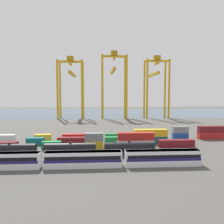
{
  "coord_description": "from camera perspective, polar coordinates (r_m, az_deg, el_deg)",
  "views": [
    {
      "loc": [
        -5.14,
        -73.7,
        17.87
      ],
      "look_at": [
        1.64,
        32.52,
        9.48
      ],
      "focal_mm": 35.61,
      "sensor_mm": 36.0,
      "label": 1
    }
  ],
  "objects": [
    {
      "name": "ground_plane",
      "position": [
        115.21,
        -1.06,
        -4.42
      ],
      "size": [
        420.0,
        420.0,
        0.0
      ],
      "primitive_type": "plane",
      "color": "#4C4944"
    },
    {
      "name": "harbour_water",
      "position": [
        216.18,
        -2.28,
        -0.24
      ],
      "size": [
        400.0,
        110.0,
        0.01
      ],
      "primitive_type": "cube",
      "color": "#384C60",
      "rests_on": "ground_plane"
    },
    {
      "name": "passenger_train",
      "position": [
        56.3,
        -7.38,
        -11.75
      ],
      "size": [
        58.83,
        3.14,
        3.9
      ],
      "color": "silver",
      "rests_on": "ground_plane"
    },
    {
      "name": "freight_tank_row",
      "position": [
        65.67,
        -10.64,
        -9.5
      ],
      "size": [
        48.53,
        2.91,
        4.37
      ],
      "color": "#232326",
      "rests_on": "ground_plane"
    },
    {
      "name": "shipping_container_0",
      "position": [
        80.03,
        -25.15,
        -7.88
      ],
      "size": [
        6.04,
        2.44,
        2.6
      ],
      "primitive_type": "cube",
      "color": "maroon",
      "rests_on": "ground_plane"
    },
    {
      "name": "shipping_container_1",
      "position": [
        76.07,
        -15.25,
        -8.24
      ],
      "size": [
        6.04,
        2.44,
        2.6
      ],
      "primitive_type": "cube",
      "color": "#197538",
      "rests_on": "ground_plane"
    },
    {
      "name": "shipping_container_2",
      "position": [
        74.55,
        -4.6,
        -8.35
      ],
      "size": [
        6.04,
        2.44,
        2.6
      ],
      "primitive_type": "cube",
      "color": "gold",
      "rests_on": "ground_plane"
    },
    {
      "name": "shipping_container_3",
      "position": [
        74.02,
        -4.61,
        -6.39
      ],
      "size": [
        6.04,
        2.44,
        2.6
      ],
      "primitive_type": "cube",
      "color": "slate",
      "rests_on": "shipping_container_2"
    },
    {
      "name": "shipping_container_4",
      "position": [
        75.6,
        6.11,
        -8.18
      ],
      "size": [
        12.1,
        2.44,
        2.6
      ],
      "primitive_type": "cube",
      "color": "silver",
      "rests_on": "ground_plane"
    },
    {
      "name": "shipping_container_5",
      "position": [
        75.07,
        6.13,
        -6.25
      ],
      "size": [
        12.1,
        2.44,
        2.6
      ],
      "primitive_type": "cube",
      "color": "#AD211C",
      "rests_on": "shipping_container_4"
    },
    {
      "name": "shipping_container_6",
      "position": [
        79.12,
        16.19,
        -7.76
      ],
      "size": [
        12.1,
        2.44,
        2.6
      ],
      "primitive_type": "cube",
      "color": "maroon",
      "rests_on": "ground_plane"
    },
    {
      "name": "shipping_container_7",
      "position": [
        83.97,
        -19.08,
        -7.13
      ],
      "size": [
        6.04,
        2.44,
        2.6
      ],
      "primitive_type": "cube",
      "color": "#146066",
      "rests_on": "ground_plane"
    },
    {
      "name": "shipping_container_8",
      "position": [
        81.41,
        -9.59,
        -7.3
      ],
      "size": [
        12.1,
        2.44,
        2.6
      ],
      "primitive_type": "cube",
      "color": "maroon",
      "rests_on": "ground_plane"
    },
    {
      "name": "shipping_container_9",
      "position": [
        81.15,
        0.24,
        -7.28
      ],
      "size": [
        6.04,
        2.44,
        2.6
      ],
      "primitive_type": "cube",
      "color": "#197538",
      "rests_on": "ground_plane"
    },
    {
      "name": "shipping_container_10",
      "position": [
        83.22,
        9.84,
        -7.05
      ],
      "size": [
        12.1,
        2.44,
        2.6
      ],
      "primitive_type": "cube",
      "color": "#146066",
      "rests_on": "ground_plane"
    },
    {
      "name": "shipping_container_11",
      "position": [
        82.74,
        9.87,
        -5.28
      ],
      "size": [
        12.1,
        2.44,
        2.6
      ],
      "primitive_type": "cube",
      "color": "gold",
      "rests_on": "shipping_container_10"
    },
    {
      "name": "shipping_container_12",
      "position": [
        94.08,
        -25.4,
        -6.08
      ],
      "size": [
        6.04,
        2.44,
        2.6
      ],
      "primitive_type": "cube",
      "color": "silver",
      "rests_on": "ground_plane"
    },
    {
      "name": "shipping_container_13",
      "position": [
        89.97,
        -17.34,
        -6.31
      ],
      "size": [
        6.04,
        2.44,
        2.6
      ],
      "primitive_type": "cube",
      "color": "gold",
      "rests_on": "ground_plane"
    },
    {
      "name": "shipping_container_14",
      "position": [
        87.77,
        -8.68,
        -6.43
      ],
      "size": [
        12.1,
        2.44,
        2.6
      ],
      "primitive_type": "cube",
      "color": "#AD211C",
      "rests_on": "ground_plane"
    },
    {
      "name": "shipping_container_15",
      "position": [
        87.62,
        0.21,
        -6.4
      ],
      "size": [
        6.04,
        2.44,
        2.6
      ],
      "primitive_type": "cube",
      "color": "#197538",
      "rests_on": "ground_plane"
    },
    {
      "name": "shipping_container_16",
      "position": [
        89.54,
        8.92,
        -6.21
      ],
      "size": [
        6.04,
        2.44,
        2.6
      ],
      "primitive_type": "cube",
      "color": "gold",
      "rests_on": "ground_plane"
    },
    {
      "name": "shipping_container_17",
      "position": [
        93.39,
        17.08,
        -5.92
      ],
      "size": [
        6.04,
        2.44,
        2.6
      ],
      "primitive_type": "cube",
      "color": "#1C4299",
      "rests_on": "ground_plane"
    },
    {
      "name": "shipping_container_18",
      "position": [
        92.96,
        17.12,
        -4.34
      ],
      "size": [
        6.04,
        2.44,
        2.6
      ],
      "primitive_type": "cube",
      "color": "slate",
      "rests_on": "shipping_container_17"
    },
    {
      "name": "shipping_container_19",
      "position": [
        98.95,
        24.45,
        -5.54
      ],
      "size": [
        12.1,
        2.44,
        2.6
      ],
      "primitive_type": "cube",
      "color": "#AD211C",
      "rests_on": "ground_plane"
    },
    {
      "name": "shipping_container_20",
      "position": [
        98.55,
        24.5,
        -4.05
      ],
      "size": [
        12.1,
        2.44,
        2.6
      ],
      "primitive_type": "cube",
      "color": "maroon",
      "rests_on": "shipping_container_19"
    },
    {
      "name": "gantry_crane_west",
      "position": [
        173.62,
        -10.46,
        7.92
      ],
      "size": [
        19.25,
        38.94,
        46.24
      ],
      "color": "gold",
      "rests_on": "ground_plane"
    },
    {
      "name": "gantry_crane_central",
      "position": [
        173.16,
        0.47,
        8.78
      ],
      "size": [
        19.49,
        40.45,
        50.55
      ],
      "color": "gold",
      "rests_on": "ground_plane"
    },
    {
      "name": "gantry_crane_east",
      "position": [
        178.22,
        11.12,
        7.94
      ],
      "size": [
        18.21,
        38.51,
        47.4
      ],
      "color": "gold",
      "rests_on": "ground_plane"
    }
  ]
}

